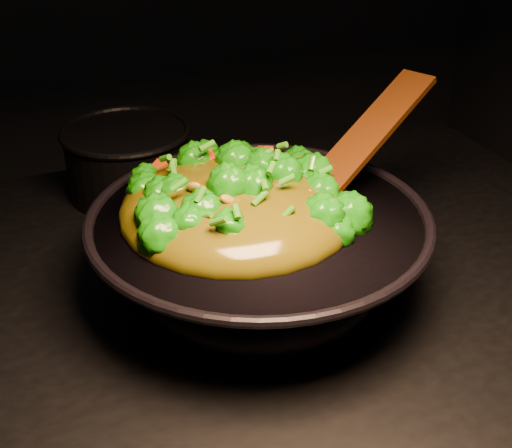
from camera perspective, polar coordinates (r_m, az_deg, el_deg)
name	(u,v)px	position (r m, az deg, el deg)	size (l,w,h in m)	color
wok	(259,257)	(0.94, 0.23, -2.68)	(0.43, 0.43, 0.12)	black
stir_fry	(237,177)	(0.90, -1.53, 3.76)	(0.31, 0.31, 0.11)	#187C08
spatula	(352,152)	(0.96, 7.71, 5.70)	(0.35, 0.05, 0.01)	#3A1A07
back_pot	(128,161)	(1.23, -10.19, 5.01)	(0.21, 0.21, 0.12)	black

